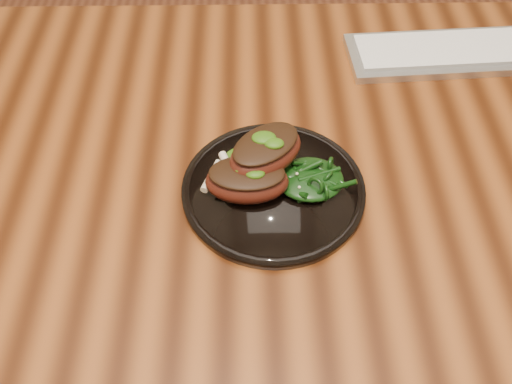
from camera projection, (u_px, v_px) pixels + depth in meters
desk at (304, 199)px, 0.86m from camera, size 1.60×0.80×0.75m
plate at (273, 190)px, 0.75m from camera, size 0.24×0.24×0.01m
lamb_chop_front at (246, 180)px, 0.72m from camera, size 0.11×0.08×0.05m
lamb_chop_back at (265, 151)px, 0.73m from camera, size 0.13×0.12×0.05m
herb_smear at (250, 157)px, 0.78m from camera, size 0.07×0.05×0.00m
greens_heap at (310, 176)px, 0.74m from camera, size 0.09×0.08×0.03m
keyboard at (467, 51)px, 0.95m from camera, size 0.40×0.14×0.02m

